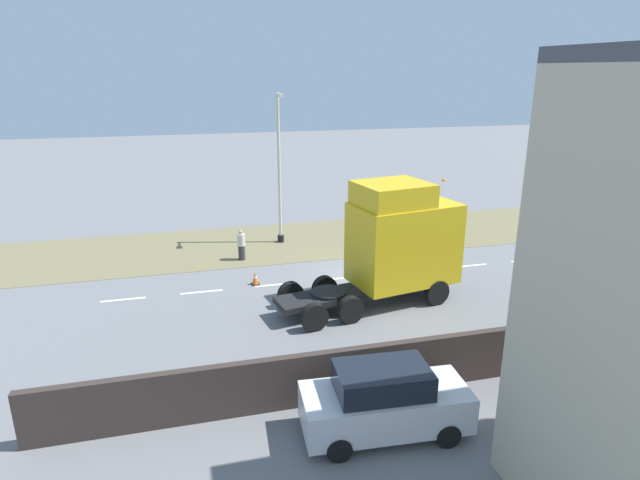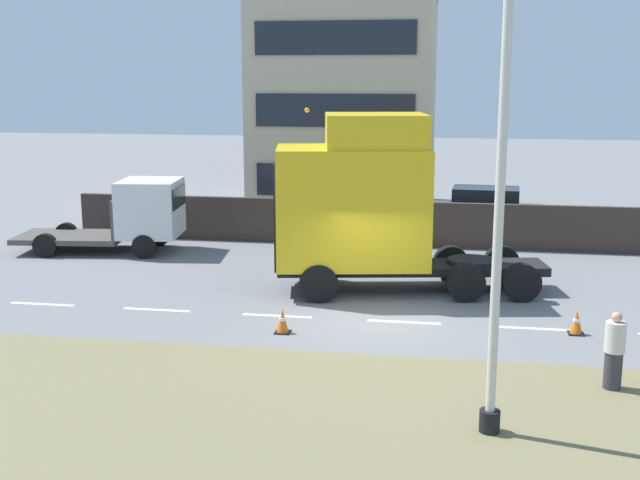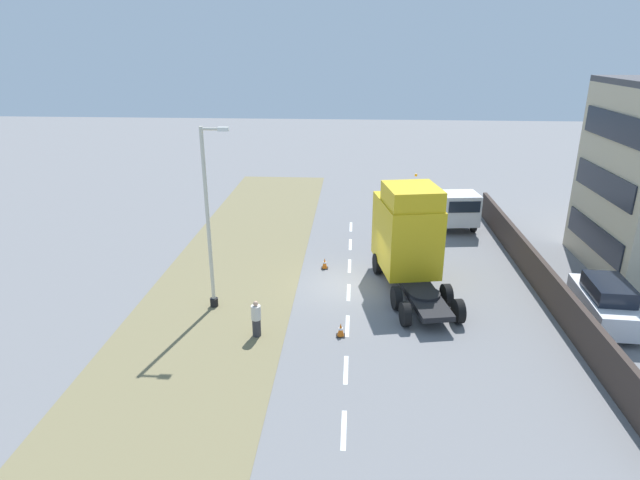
% 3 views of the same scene
% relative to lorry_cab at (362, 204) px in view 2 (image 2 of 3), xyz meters
% --- Properties ---
extents(ground_plane, '(120.00, 120.00, 0.00)m').
position_rel_lorry_cab_xyz_m(ground_plane, '(-2.76, -0.68, -2.49)').
color(ground_plane, slate).
rests_on(ground_plane, ground).
extents(grass_verge, '(7.00, 44.00, 0.01)m').
position_rel_lorry_cab_xyz_m(grass_verge, '(-8.76, -0.68, -2.48)').
color(grass_verge, olive).
rests_on(grass_verge, ground).
extents(lane_markings, '(0.16, 21.00, 0.00)m').
position_rel_lorry_cab_xyz_m(lane_markings, '(-2.76, -1.38, -2.49)').
color(lane_markings, white).
rests_on(lane_markings, ground).
extents(boundary_wall, '(0.25, 24.00, 1.60)m').
position_rel_lorry_cab_xyz_m(boundary_wall, '(6.24, -0.68, -1.69)').
color(boundary_wall, '#382D28').
rests_on(boundary_wall, ground).
extents(building_block, '(8.10, 7.42, 10.63)m').
position_rel_lorry_cab_xyz_m(building_block, '(13.70, 2.22, 2.29)').
color(building_block, '#C1B293').
rests_on(building_block, ground).
extents(lorry_cab, '(3.77, 7.77, 5.08)m').
position_rel_lorry_cab_xyz_m(lorry_cab, '(0.00, 0.00, 0.00)').
color(lorry_cab, black).
rests_on(lorry_cab, ground).
extents(flatbed_truck, '(2.81, 5.82, 2.49)m').
position_rel_lorry_cab_xyz_m(flatbed_truck, '(3.81, 8.19, -1.17)').
color(flatbed_truck, silver).
rests_on(flatbed_truck, ground).
extents(parked_car, '(2.09, 4.43, 1.93)m').
position_rel_lorry_cab_xyz_m(parked_car, '(7.95, -3.58, -1.54)').
color(parked_car, silver).
rests_on(parked_car, ground).
extents(lamp_post, '(1.30, 0.35, 8.00)m').
position_rel_lorry_cab_xyz_m(lamp_post, '(-8.70, -3.21, 1.19)').
color(lamp_post, black).
rests_on(lamp_post, ground).
extents(pedestrian, '(0.39, 0.39, 1.55)m').
position_rel_lorry_cab_xyz_m(pedestrian, '(-6.40, -5.63, -1.73)').
color(pedestrian, '#333338').
rests_on(pedestrian, ground).
extents(traffic_cone_lead, '(0.36, 0.36, 0.58)m').
position_rel_lorry_cab_xyz_m(traffic_cone_lead, '(-4.07, 1.39, -2.20)').
color(traffic_cone_lead, black).
rests_on(traffic_cone_lead, ground).
extents(traffic_cone_trailing, '(0.36, 0.36, 0.58)m').
position_rel_lorry_cab_xyz_m(traffic_cone_trailing, '(-3.03, -5.43, -2.20)').
color(traffic_cone_trailing, black).
rests_on(traffic_cone_trailing, ground).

